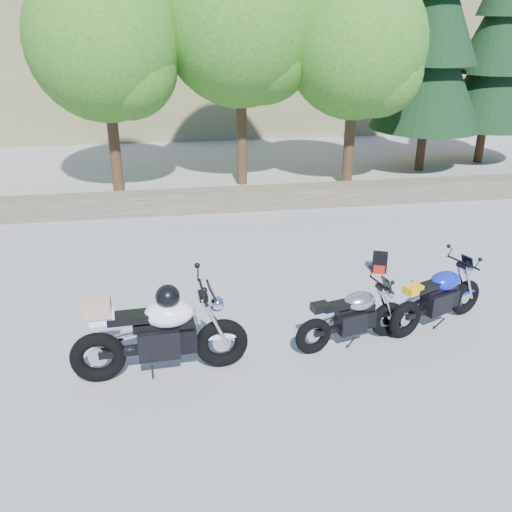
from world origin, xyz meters
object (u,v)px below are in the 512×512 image
Objects in this scene: backpack at (380,262)px; white_bike at (159,332)px; blue_bike at (438,298)px; silver_bike at (353,317)px.

white_bike is at bearing -125.77° from backpack.
blue_bike is 2.00m from backpack.
blue_bike is (1.45, 0.33, 0.03)m from silver_bike.
silver_bike is at bearing -97.63° from backpack.
white_bike is at bearing 172.97° from silver_bike.
backpack is (4.00, 2.62, -0.46)m from white_bike.
white_bike is 4.25m from blue_bike.
silver_bike is 2.63m from backpack.
silver_bike reaches higher than backpack.
white_bike reaches higher than blue_bike.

